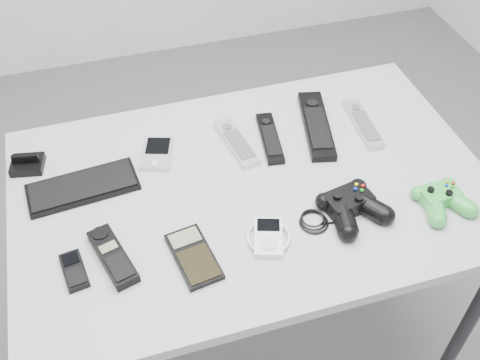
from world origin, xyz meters
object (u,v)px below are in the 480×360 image
object	(u,v)px
pda	(157,153)
controller_black	(352,205)
remote_black_a	(270,138)
mp3_player	(268,237)
cordless_handset	(113,256)
calculator	(194,256)
remote_silver_b	(363,123)
mobile_phone	(74,270)
desk	(252,203)
remote_silver_a	(236,142)
controller_green	(442,198)
remote_black_b	(316,124)
pda_keyboard	(83,187)

from	to	relation	value
pda	controller_black	bearing A→B (deg)	-21.11
remote_black_a	mp3_player	xyz separation A→B (m)	(-0.11, -0.31, -0.00)
cordless_handset	calculator	xyz separation A→B (m)	(0.16, -0.05, -0.01)
remote_silver_b	mobile_phone	bearing A→B (deg)	-157.44
desk	remote_silver_a	distance (m)	0.17
calculator	controller_black	xyz separation A→B (m)	(0.37, 0.02, 0.02)
controller_black	controller_green	world-z (taller)	controller_black
remote_black_b	calculator	bearing A→B (deg)	-128.78
controller_green	calculator	bearing A→B (deg)	175.47
controller_black	controller_green	xyz separation A→B (m)	(0.21, -0.04, -0.00)
pda_keyboard	remote_silver_b	bearing A→B (deg)	-3.81
controller_black	cordless_handset	bearing A→B (deg)	166.40
remote_silver_b	calculator	world-z (taller)	remote_silver_b
remote_black_b	controller_green	xyz separation A→B (m)	(0.17, -0.33, 0.01)
remote_silver_a	remote_black_b	distance (m)	0.22
remote_silver_a	controller_black	xyz separation A→B (m)	(0.18, -0.29, 0.01)
desk	mp3_player	size ratio (longest dim) A/B	10.92
remote_silver_b	mobile_phone	distance (m)	0.82
remote_black_a	mobile_phone	size ratio (longest dim) A/B	1.93
pda	calculator	distance (m)	0.33
desk	remote_silver_b	xyz separation A→B (m)	(0.34, 0.12, 0.08)
mp3_player	cordless_handset	bearing A→B (deg)	-169.42
cordless_handset	calculator	distance (m)	0.17
remote_silver_a	remote_black_a	world-z (taller)	remote_silver_a
mobile_phone	mp3_player	distance (m)	0.41
desk	remote_black_a	bearing A→B (deg)	56.90
desk	remote_black_a	size ratio (longest dim) A/B	6.03
remote_silver_b	mobile_phone	xyz separation A→B (m)	(-0.77, -0.26, -0.00)
pda	cordless_handset	xyz separation A→B (m)	(-0.15, -0.29, 0.00)
desk	remote_black_a	xyz separation A→B (m)	(0.09, 0.14, 0.08)
cordless_handset	mp3_player	distance (m)	0.33
calculator	controller_black	bearing A→B (deg)	-5.22
remote_silver_a	remote_silver_b	distance (m)	0.34
remote_black_a	controller_green	distance (m)	0.45
cordless_handset	remote_silver_b	bearing A→B (deg)	3.85
controller_black	pda_keyboard	bearing A→B (deg)	145.35
mobile_phone	remote_silver_a	bearing A→B (deg)	24.80
mobile_phone	calculator	bearing A→B (deg)	-16.60
pda	remote_silver_b	xyz separation A→B (m)	(0.54, -0.04, 0.00)
desk	pda	size ratio (longest dim) A/B	10.10
desk	mobile_phone	xyz separation A→B (m)	(-0.43, -0.14, 0.07)
mp3_player	controller_black	xyz separation A→B (m)	(0.20, 0.02, 0.02)
remote_silver_b	controller_green	world-z (taller)	controller_green
desk	remote_black_a	world-z (taller)	remote_black_a
remote_black_b	calculator	size ratio (longest dim) A/B	1.71
remote_silver_a	controller_black	world-z (taller)	controller_black
remote_silver_b	pda_keyboard	bearing A→B (deg)	-174.25
calculator	controller_green	bearing A→B (deg)	-10.30
pda_keyboard	remote_silver_a	world-z (taller)	remote_silver_a
pda	mp3_player	distance (m)	0.38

